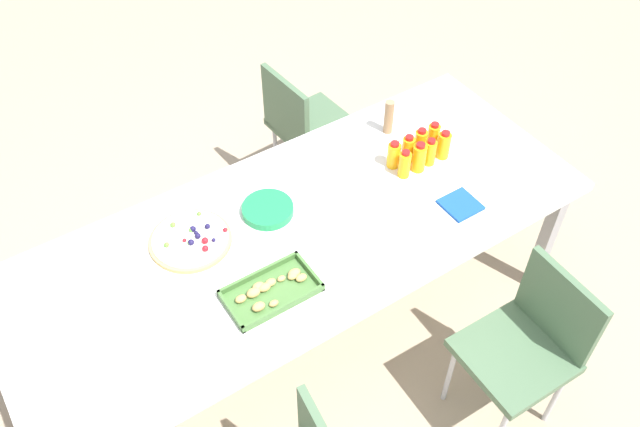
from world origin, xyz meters
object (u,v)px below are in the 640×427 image
at_px(cardboard_tube, 389,117).
at_px(juice_bottle_5, 430,152).
at_px(juice_bottle_2, 408,149).
at_px(napkin_stack, 460,205).
at_px(juice_bottle_0, 433,137).
at_px(juice_bottle_7, 405,164).
at_px(fruit_pizza, 191,240).
at_px(juice_bottle_6, 419,157).
at_px(plate_stack, 268,210).
at_px(juice_bottle_4, 444,145).
at_px(party_table, 299,237).
at_px(snack_tray, 271,290).
at_px(juice_bottle_3, 394,155).
at_px(juice_bottle_1, 420,143).
at_px(chair_far_left, 529,341).
at_px(chair_near_left, 304,123).

bearing_deg(cardboard_tube, juice_bottle_5, 94.44).
height_order(juice_bottle_2, napkin_stack, juice_bottle_2).
bearing_deg(juice_bottle_0, juice_bottle_7, 18.37).
distance_m(juice_bottle_0, juice_bottle_2, 0.15).
relative_size(fruit_pizza, cardboard_tube, 1.92).
relative_size(juice_bottle_6, plate_stack, 0.68).
height_order(juice_bottle_5, fruit_pizza, juice_bottle_5).
distance_m(juice_bottle_4, plate_stack, 0.86).
xyz_separation_m(party_table, juice_bottle_7, (-0.56, -0.01, 0.12)).
bearing_deg(fruit_pizza, plate_stack, 175.08).
height_order(juice_bottle_4, juice_bottle_5, juice_bottle_4).
relative_size(juice_bottle_2, napkin_stack, 0.92).
bearing_deg(juice_bottle_2, juice_bottle_7, 43.32).
xyz_separation_m(party_table, cardboard_tube, (-0.69, -0.29, 0.14)).
height_order(party_table, snack_tray, snack_tray).
height_order(fruit_pizza, snack_tray, fruit_pizza).
bearing_deg(juice_bottle_4, snack_tray, 12.74).
height_order(juice_bottle_0, snack_tray, juice_bottle_0).
bearing_deg(juice_bottle_4, juice_bottle_3, -18.21).
height_order(juice_bottle_0, plate_stack, juice_bottle_0).
xyz_separation_m(juice_bottle_4, juice_bottle_7, (0.23, 0.00, -0.00)).
bearing_deg(juice_bottle_5, juice_bottle_2, -46.67).
distance_m(plate_stack, napkin_stack, 0.83).
xyz_separation_m(juice_bottle_1, plate_stack, (0.77, -0.06, -0.05)).
height_order(juice_bottle_3, snack_tray, juice_bottle_3).
xyz_separation_m(chair_far_left, plate_stack, (0.63, -0.99, 0.27)).
xyz_separation_m(party_table, juice_bottle_3, (-0.56, -0.09, 0.12)).
bearing_deg(snack_tray, napkin_stack, 176.98).
xyz_separation_m(juice_bottle_7, cardboard_tube, (-0.12, -0.28, 0.02)).
xyz_separation_m(juice_bottle_1, fruit_pizza, (1.12, -0.09, -0.06)).
bearing_deg(party_table, juice_bottle_6, -179.10).
relative_size(snack_tray, napkin_stack, 2.39).
height_order(party_table, juice_bottle_3, juice_bottle_3).
bearing_deg(juice_bottle_6, juice_bottle_0, -152.05).
bearing_deg(juice_bottle_2, party_table, 7.73).
bearing_deg(chair_far_left, juice_bottle_3, 1.74).
xyz_separation_m(party_table, fruit_pizza, (0.40, -0.18, 0.07)).
bearing_deg(juice_bottle_4, plate_stack, -8.86).
bearing_deg(fruit_pizza, juice_bottle_6, 170.89).
relative_size(juice_bottle_2, plate_stack, 0.63).
distance_m(party_table, juice_bottle_7, 0.58).
bearing_deg(chair_far_left, juice_bottle_4, -13.20).
distance_m(juice_bottle_1, juice_bottle_5, 0.07).
relative_size(juice_bottle_3, plate_stack, 0.62).
height_order(juice_bottle_0, fruit_pizza, juice_bottle_0).
bearing_deg(juice_bottle_0, cardboard_tube, -63.76).
xyz_separation_m(party_table, snack_tray, (0.26, 0.22, 0.07)).
distance_m(juice_bottle_0, plate_stack, 0.85).
height_order(juice_bottle_3, juice_bottle_5, juice_bottle_5).
distance_m(chair_near_left, napkin_stack, 1.13).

